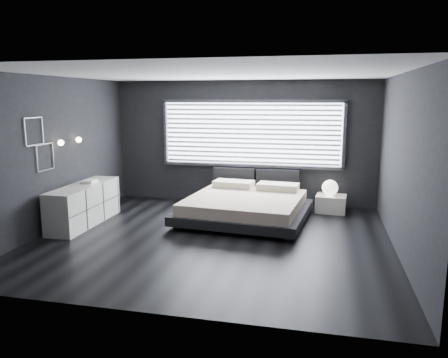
# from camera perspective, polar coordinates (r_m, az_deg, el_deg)

# --- Properties ---
(room) EXTENTS (6.04, 6.00, 2.80)m
(room) POSITION_cam_1_polar(r_m,az_deg,el_deg) (7.34, -1.48, 2.65)
(room) COLOR black
(room) RESTS_ON ground
(window) EXTENTS (4.14, 0.09, 1.52)m
(window) POSITION_cam_1_polar(r_m,az_deg,el_deg) (9.90, 3.53, 5.91)
(window) COLOR white
(window) RESTS_ON ground
(headboard) EXTENTS (1.96, 0.16, 0.52)m
(headboard) POSITION_cam_1_polar(r_m,az_deg,el_deg) (9.96, 4.16, -0.10)
(headboard) COLOR black
(headboard) RESTS_ON ground
(sconce_near) EXTENTS (0.18, 0.11, 0.11)m
(sconce_near) POSITION_cam_1_polar(r_m,az_deg,el_deg) (8.54, -20.55, 4.45)
(sconce_near) COLOR silver
(sconce_near) RESTS_ON ground
(sconce_far) EXTENTS (0.18, 0.11, 0.11)m
(sconce_far) POSITION_cam_1_polar(r_m,az_deg,el_deg) (9.04, -18.47, 4.89)
(sconce_far) COLOR silver
(sconce_far) RESTS_ON ground
(wall_art_upper) EXTENTS (0.01, 0.48, 0.48)m
(wall_art_upper) POSITION_cam_1_polar(r_m,az_deg,el_deg) (8.08, -23.55, 5.72)
(wall_art_upper) COLOR #47474C
(wall_art_upper) RESTS_ON ground
(wall_art_lower) EXTENTS (0.01, 0.48, 0.48)m
(wall_art_lower) POSITION_cam_1_polar(r_m,az_deg,el_deg) (8.33, -22.30, 2.67)
(wall_art_lower) COLOR #47474C
(wall_art_lower) RESTS_ON ground
(bed) EXTENTS (2.61, 2.51, 0.62)m
(bed) POSITION_cam_1_polar(r_m,az_deg,el_deg) (8.73, 2.80, -3.51)
(bed) COLOR black
(bed) RESTS_ON ground
(nightstand) EXTENTS (0.66, 0.57, 0.36)m
(nightstand) POSITION_cam_1_polar(r_m,az_deg,el_deg) (9.61, 13.78, -3.15)
(nightstand) COLOR silver
(nightstand) RESTS_ON ground
(orb_lamp) EXTENTS (0.33, 0.33, 0.33)m
(orb_lamp) POSITION_cam_1_polar(r_m,az_deg,el_deg) (9.53, 13.68, -1.12)
(orb_lamp) COLOR white
(orb_lamp) RESTS_ON nightstand
(dresser) EXTENTS (0.56, 1.93, 0.77)m
(dresser) POSITION_cam_1_polar(r_m,az_deg,el_deg) (8.84, -17.78, -3.18)
(dresser) COLOR silver
(dresser) RESTS_ON ground
(book_stack) EXTENTS (0.25, 0.33, 0.06)m
(book_stack) POSITION_cam_1_polar(r_m,az_deg,el_deg) (8.93, -17.14, -0.29)
(book_stack) COLOR white
(book_stack) RESTS_ON dresser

